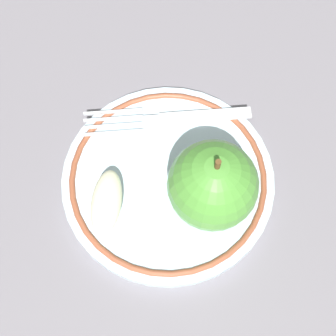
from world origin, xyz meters
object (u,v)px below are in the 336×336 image
plate (168,179)px  apple_slice_front (107,202)px  fork (173,118)px  apple_red_whole (213,185)px

plate → apple_slice_front: apple_slice_front is taller
plate → fork: bearing=-17.5°
plate → apple_red_whole: 0.07m
plate → fork: size_ratio=1.21×
apple_red_whole → apple_slice_front: 0.10m
plate → apple_slice_front: 0.07m
plate → apple_slice_front: (-0.02, 0.06, 0.02)m
apple_red_whole → plate: bearing=44.1°
plate → apple_red_whole: (-0.03, -0.03, 0.05)m
apple_red_whole → fork: 0.10m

